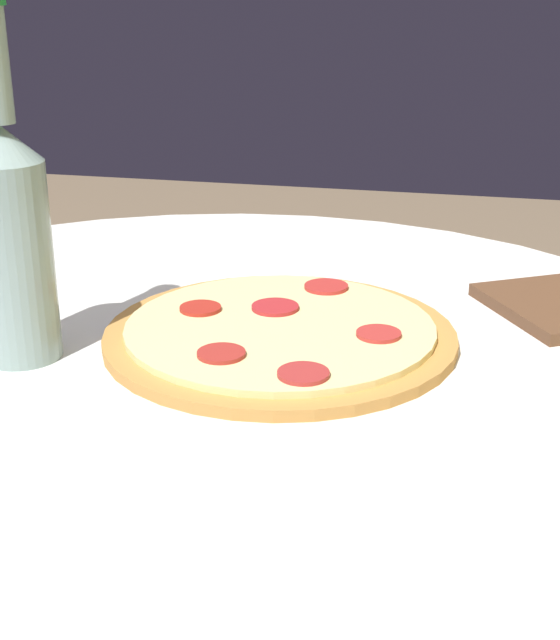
{
  "coord_description": "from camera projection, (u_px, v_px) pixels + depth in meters",
  "views": [
    {
      "loc": [
        0.65,
        0.22,
        1.07
      ],
      "look_at": [
        -0.05,
        0.06,
        0.79
      ],
      "focal_mm": 50.0,
      "sensor_mm": 36.0,
      "label": 1
    }
  ],
  "objects": [
    {
      "name": "pizza",
      "position": [
        280.0,
        333.0,
        0.78
      ],
      "size": [
        0.31,
        0.31,
        0.02
      ],
      "color": "#B77F3D",
      "rests_on": "table"
    },
    {
      "name": "beer_bottle",
      "position": [
        10.0,
        231.0,
        0.71
      ],
      "size": [
        0.07,
        0.07,
        0.29
      ],
      "color": "gray",
      "rests_on": "table"
    },
    {
      "name": "table",
      "position": [
        206.0,
        511.0,
        0.8
      ],
      "size": [
        0.97,
        0.97,
        0.77
      ],
      "color": "silver",
      "rests_on": "ground_plane"
    }
  ]
}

